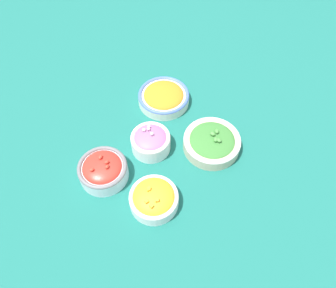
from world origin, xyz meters
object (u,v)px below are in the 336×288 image
bowl_squash (154,198)px  bowl_carrots (164,97)px  bowl_broccoli (212,142)px  bowl_red_onion (151,141)px  bowl_cherry_tomatoes (103,170)px

bowl_squash → bowl_carrots: (-0.36, -0.08, -0.01)m
bowl_broccoli → bowl_squash: bowl_squash is taller
bowl_red_onion → bowl_carrots: bowl_red_onion is taller
bowl_squash → bowl_cherry_tomatoes: bowl_cherry_tomatoes is taller
bowl_squash → bowl_cherry_tomatoes: size_ratio=0.95×
bowl_carrots → bowl_cherry_tomatoes: 0.33m
bowl_red_onion → bowl_broccoli: bearing=107.4°
bowl_broccoli → bowl_cherry_tomatoes: size_ratio=1.23×
bowl_squash → bowl_cherry_tomatoes: (-0.04, -0.16, 0.00)m
bowl_red_onion → bowl_squash: (0.17, 0.07, -0.01)m
bowl_red_onion → bowl_cherry_tomatoes: (0.13, -0.10, -0.00)m
bowl_squash → bowl_carrots: size_ratio=0.78×
bowl_broccoli → bowl_squash: size_ratio=1.29×
bowl_broccoli → bowl_squash: 0.25m
bowl_broccoli → bowl_red_onion: bearing=-72.6°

